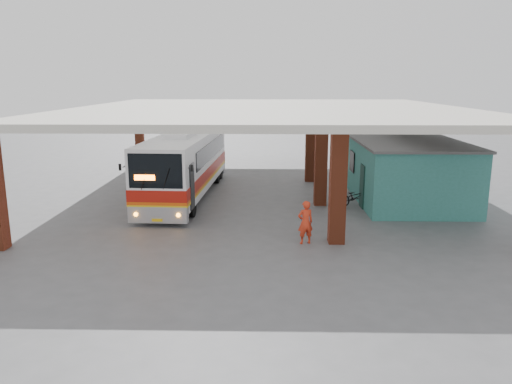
{
  "coord_description": "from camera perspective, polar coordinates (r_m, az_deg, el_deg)",
  "views": [
    {
      "loc": [
        0.33,
        -21.29,
        6.04
      ],
      "look_at": [
        -0.13,
        0.0,
        1.3
      ],
      "focal_mm": 35.0,
      "sensor_mm": 36.0,
      "label": 1
    }
  ],
  "objects": [
    {
      "name": "coach_bus",
      "position": [
        26.73,
        -8.01,
        3.22
      ],
      "size": [
        3.13,
        12.26,
        3.54
      ],
      "rotation": [
        0.0,
        0.0,
        -0.05
      ],
      "color": "white",
      "rests_on": "ground"
    },
    {
      "name": "ground",
      "position": [
        22.13,
        0.33,
        -3.28
      ],
      "size": [
        90.0,
        90.0,
        0.0
      ],
      "primitive_type": "plane",
      "color": "#515154",
      "rests_on": "ground"
    },
    {
      "name": "red_chair",
      "position": [
        29.94,
        10.36,
        1.39
      ],
      "size": [
        0.41,
        0.41,
        0.74
      ],
      "rotation": [
        0.0,
        0.0,
        -0.06
      ],
      "color": "#B71613",
      "rests_on": "ground"
    },
    {
      "name": "canopy_roof",
      "position": [
        27.83,
        1.61,
        9.39
      ],
      "size": [
        21.0,
        23.0,
        0.3
      ],
      "primitive_type": "cube",
      "color": "beige",
      "rests_on": "brick_columns"
    },
    {
      "name": "pedestrian",
      "position": [
        18.92,
        5.66,
        -3.47
      ],
      "size": [
        0.7,
        0.57,
        1.67
      ],
      "primitive_type": "imported",
      "rotation": [
        0.0,
        0.0,
        3.46
      ],
      "color": "red",
      "rests_on": "ground"
    },
    {
      "name": "motorcycle",
      "position": [
        24.86,
        11.33,
        -0.55
      ],
      "size": [
        2.02,
        1.02,
        1.01
      ],
      "primitive_type": "imported",
      "rotation": [
        0.0,
        0.0,
        1.76
      ],
      "color": "black",
      "rests_on": "ground"
    },
    {
      "name": "brick_columns",
      "position": [
        26.6,
        3.6,
        4.18
      ],
      "size": [
        20.1,
        21.6,
        4.35
      ],
      "color": "maroon",
      "rests_on": "ground"
    },
    {
      "name": "shop_building",
      "position": [
        26.66,
        16.82,
        2.36
      ],
      "size": [
        5.2,
        8.2,
        3.11
      ],
      "color": "#2F7667",
      "rests_on": "ground"
    }
  ]
}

